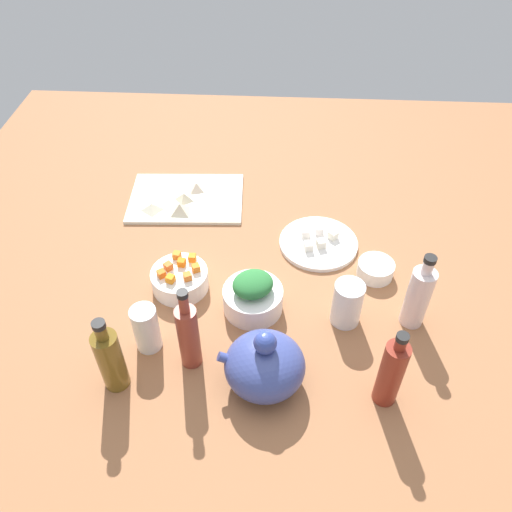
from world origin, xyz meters
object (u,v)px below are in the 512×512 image
bowl_greens (252,299)px  bowl_small_side (375,269)px  cutting_board (186,198)px  bottle_0 (188,335)px  bottle_1 (110,359)px  bowl_carrots (180,279)px  plate_tofu (318,243)px  teapot (265,365)px  drinking_glass_1 (347,303)px  bottle_3 (391,373)px  bottle_2 (418,296)px  drinking_glass_0 (146,328)px

bowl_greens → bowl_small_side: bearing=-157.3°
cutting_board → bottle_0: bearing=100.0°
bowl_greens → bottle_0: bottle_0 is taller
bowl_greens → bottle_1: bottle_1 is taller
cutting_board → bowl_carrots: size_ratio=2.39×
plate_tofu → teapot: teapot is taller
bottle_0 → bowl_greens: bearing=-127.7°
cutting_board → bottle_1: size_ratio=1.67×
bottle_0 → drinking_glass_1: 36.82cm
plate_tofu → cutting_board: bearing=-24.6°
bottle_3 → drinking_glass_1: (6.69, -20.18, -3.27)cm
bottle_2 → bottle_3: 22.49cm
bottle_3 → plate_tofu: bearing=-75.3°
bowl_carrots → bottle_3: (-46.78, 28.31, 6.40)cm
bowl_greens → cutting_board: bearing=-61.4°
bowl_carrots → bottle_0: bearing=105.6°
cutting_board → bottle_2: size_ratio=1.61×
plate_tofu → bowl_greens: 28.59cm
bottle_1 → drinking_glass_0: size_ratio=1.70×
teapot → bowl_carrots: bearing=-49.7°
bowl_carrots → bottle_1: bearing=72.3°
plate_tofu → bowl_carrots: (34.76, 17.42, 2.00)cm
plate_tofu → bottle_2: size_ratio=1.02×
teapot → bottle_3: 25.03cm
bottle_1 → bottle_3: 55.69cm
cutting_board → bowl_greens: size_ratio=2.35×
bowl_carrots → plate_tofu: bearing=-153.4°
teapot → bottle_2: size_ratio=0.88×
bottle_2 → bowl_greens: bearing=-2.8°
bowl_small_side → teapot: size_ratio=0.51×
bowl_carrots → teapot: size_ratio=0.77×
teapot → bottle_2: 38.31cm
teapot → bottle_2: bottle_2 is taller
bowl_greens → drinking_glass_0: bearing=28.5°
teapot → bottle_1: bottle_1 is taller
bottle_1 → bottle_2: size_ratio=0.96×
bowl_greens → bottle_3: bottle_3 is taller
teapot → drinking_glass_1: (-18.07, -17.86, -0.40)cm
bowl_carrots → bowl_small_side: size_ratio=1.51×
bowl_carrots → drinking_glass_0: drinking_glass_0 is taller
bottle_0 → cutting_board: bearing=-80.0°
plate_tofu → drinking_glass_0: drinking_glass_0 is taller
bowl_greens → bowl_carrots: size_ratio=1.02×
bowl_small_side → bowl_greens: bearing=22.7°
bowl_greens → bowl_small_side: (-30.46, -12.72, -1.05)cm
bottle_3 → bottle_1: bearing=-0.4°
bowl_small_side → bottle_1: bearing=31.1°
bottle_0 → bowl_small_side: bearing=-146.2°
drinking_glass_0 → plate_tofu: bearing=-137.7°
bowl_carrots → teapot: 34.25cm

